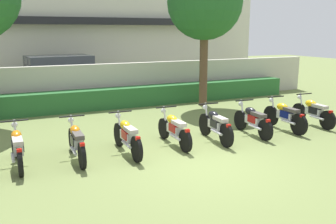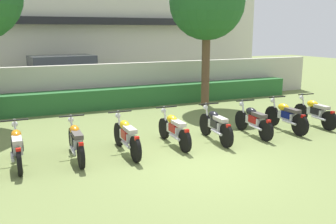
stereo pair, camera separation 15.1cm
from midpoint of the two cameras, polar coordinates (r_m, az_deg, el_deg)
The scene contains 14 objects.
ground at distance 8.41m, azimuth 6.14°, elevation -8.22°, with size 60.00×60.00×0.00m, color olive.
building at distance 22.69m, azimuth -14.52°, elevation 12.74°, with size 21.25×6.50×6.54m.
compound_wall at distance 15.25m, azimuth -8.82°, elevation 4.20°, with size 20.19×0.30×1.66m, color #BCB7A8.
hedge_row at distance 14.65m, azimuth -8.02°, elevation 2.13°, with size 16.15×0.70×0.77m, color #28602D.
parked_car at distance 17.28m, azimuth -15.06°, elevation 5.21°, with size 4.65×2.40×1.89m.
tree_far_side at distance 14.92m, azimuth 6.28°, elevation 16.30°, with size 2.91×2.91×5.49m.
motorcycle_in_row_1 at distance 8.87m, azimuth -21.62°, elevation -4.92°, with size 0.60×1.86×0.95m.
motorcycle_in_row_2 at distance 8.91m, azimuth -13.44°, elevation -4.31°, with size 0.60×1.91×0.95m.
motorcycle_in_row_3 at distance 9.11m, azimuth -5.89°, elevation -3.61°, with size 0.60×1.96×0.96m.
motorcycle_in_row_4 at distance 9.73m, azimuth 1.36°, elevation -2.58°, with size 0.60×1.89×0.95m.
motorcycle_in_row_5 at distance 10.16m, azimuth 7.70°, elevation -1.96°, with size 0.60×1.86×0.97m.
motorcycle_in_row_6 at distance 10.93m, azimuth 13.30°, elevation -1.23°, with size 0.60×1.85×0.95m.
motorcycle_in_row_7 at distance 11.69m, azimuth 17.94°, elevation -0.57°, with size 0.60×1.87×0.97m.
motorcycle_in_row_8 at distance 12.63m, azimuth 21.87°, elevation 0.01°, with size 0.60×1.86×0.96m.
Camera 2 is at (-3.98, -6.79, 2.93)m, focal length 39.86 mm.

